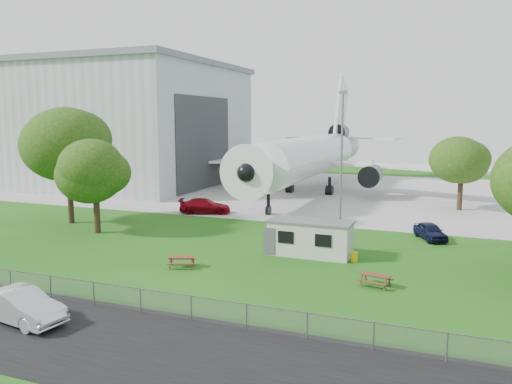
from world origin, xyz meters
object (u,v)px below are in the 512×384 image
(hangar, at_px, (97,124))
(picnic_east, at_px, (375,286))
(picnic_west, at_px, (182,267))
(airliner, at_px, (311,155))
(car_centre_sedan, at_px, (21,306))
(site_cabin, at_px, (311,238))

(hangar, xyz_separation_m, picnic_east, (49.85, -36.85, -9.41))
(hangar, xyz_separation_m, picnic_west, (36.95, -37.64, -9.41))
(picnic_east, bearing_deg, airliner, 124.14)
(hangar, bearing_deg, picnic_east, -36.48)
(hangar, distance_m, picnic_east, 62.70)
(airliner, xyz_separation_m, car_centre_sedan, (-1.78, -48.63, -4.43))
(site_cabin, height_order, car_centre_sedan, site_cabin)
(hangar, bearing_deg, picnic_west, -45.53)
(hangar, xyz_separation_m, airliner, (35.97, -0.14, -4.14))
(site_cabin, relative_size, car_centre_sedan, 1.33)
(airliner, distance_m, car_centre_sedan, 48.86)
(hangar, distance_m, picnic_west, 53.58)
(airliner, distance_m, picnic_west, 37.88)
(picnic_east, bearing_deg, site_cabin, 148.76)
(airliner, height_order, car_centre_sedan, airliner)
(airliner, height_order, picnic_west, airliner)
(site_cabin, distance_m, picnic_west, 9.75)
(site_cabin, height_order, picnic_east, site_cabin)
(picnic_west, distance_m, car_centre_sedan, 11.50)
(picnic_west, bearing_deg, site_cabin, 19.33)
(site_cabin, bearing_deg, hangar, 144.69)
(hangar, relative_size, site_cabin, 6.35)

